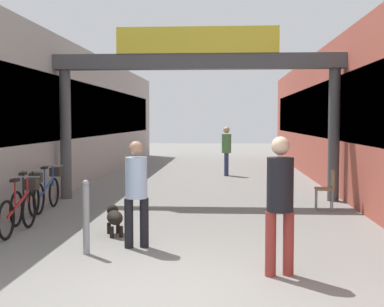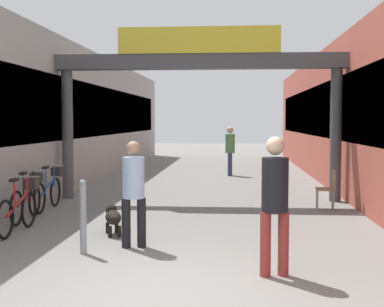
{
  "view_description": "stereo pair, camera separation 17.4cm",
  "coord_description": "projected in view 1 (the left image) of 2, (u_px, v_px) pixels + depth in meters",
  "views": [
    {
      "loc": [
        0.68,
        -6.04,
        1.99
      ],
      "look_at": [
        0.0,
        4.98,
        1.3
      ],
      "focal_mm": 50.0,
      "sensor_mm": 36.0,
      "label": 1
    },
    {
      "loc": [
        0.86,
        -6.03,
        1.99
      ],
      "look_at": [
        0.0,
        4.98,
        1.3
      ],
      "focal_mm": 50.0,
      "sensor_mm": 36.0,
      "label": 2
    }
  ],
  "objects": [
    {
      "name": "dog_on_leash",
      "position": [
        114.0,
        217.0,
        9.26
      ],
      "size": [
        0.45,
        0.71,
        0.5
      ],
      "color": "black",
      "rests_on": "ground_plane"
    },
    {
      "name": "pedestrian_companion",
      "position": [
        280.0,
        196.0,
        6.78
      ],
      "size": [
        0.42,
        0.42,
        1.78
      ],
      "color": "#99332D",
      "rests_on": "ground_plane"
    },
    {
      "name": "cafe_chair_wood_nearer",
      "position": [
        328.0,
        186.0,
        11.81
      ],
      "size": [
        0.43,
        0.43,
        0.89
      ],
      "color": "gray",
      "rests_on": "ground_plane"
    },
    {
      "name": "ground_plane",
      "position": [
        165.0,
        292.0,
        6.19
      ],
      "size": [
        80.0,
        80.0,
        0.0
      ],
      "primitive_type": "plane",
      "color": "gray"
    },
    {
      "name": "storefront_left",
      "position": [
        47.0,
        117.0,
        17.33
      ],
      "size": [
        3.0,
        26.0,
        4.18
      ],
      "color": "#9E9993",
      "rests_on": "ground_plane"
    },
    {
      "name": "bicycle_blue_farthest",
      "position": [
        48.0,
        190.0,
        11.86
      ],
      "size": [
        0.46,
        1.69,
        0.98
      ],
      "color": "black",
      "rests_on": "ground_plane"
    },
    {
      "name": "pedestrian_carrying_crate",
      "position": [
        226.0,
        148.0,
        19.14
      ],
      "size": [
        0.37,
        0.39,
        1.76
      ],
      "color": "navy",
      "rests_on": "ground_plane"
    },
    {
      "name": "bollard_post_metal",
      "position": [
        86.0,
        217.0,
        7.91
      ],
      "size": [
        0.1,
        0.1,
        1.11
      ],
      "color": "gray",
      "rests_on": "ground_plane"
    },
    {
      "name": "bicycle_red_second",
      "position": [
        21.0,
        208.0,
        9.47
      ],
      "size": [
        0.46,
        1.69,
        0.98
      ],
      "color": "black",
      "rests_on": "ground_plane"
    },
    {
      "name": "storefront_right",
      "position": [
        366.0,
        117.0,
        16.7
      ],
      "size": [
        3.0,
        26.0,
        4.18
      ],
      "color": "#B25142",
      "rests_on": "ground_plane"
    },
    {
      "name": "bicycle_black_third",
      "position": [
        27.0,
        199.0,
        10.59
      ],
      "size": [
        0.46,
        1.69,
        0.98
      ],
      "color": "black",
      "rests_on": "ground_plane"
    },
    {
      "name": "pedestrian_with_dog",
      "position": [
        136.0,
        187.0,
        8.29
      ],
      "size": [
        0.41,
        0.41,
        1.67
      ],
      "color": "black",
      "rests_on": "ground_plane"
    },
    {
      "name": "arcade_sign_gateway",
      "position": [
        198.0,
        78.0,
        13.19
      ],
      "size": [
        7.4,
        0.47,
        4.26
      ],
      "color": "#4C4C4F",
      "rests_on": "ground_plane"
    }
  ]
}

